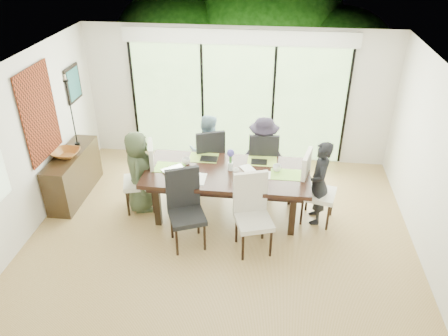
# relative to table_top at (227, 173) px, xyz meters

# --- Properties ---
(floor) EXTENTS (6.00, 5.00, 0.01)m
(floor) POSITION_rel_table_top_xyz_m (-0.03, -0.44, -0.81)
(floor) COLOR olive
(floor) RESTS_ON ground
(ceiling) EXTENTS (6.00, 5.00, 0.01)m
(ceiling) POSITION_rel_table_top_xyz_m (-0.03, -0.44, 1.90)
(ceiling) COLOR white
(ceiling) RESTS_ON wall_back
(wall_back) EXTENTS (6.00, 0.02, 2.70)m
(wall_back) POSITION_rel_table_top_xyz_m (-0.03, 2.07, 0.55)
(wall_back) COLOR silver
(wall_back) RESTS_ON floor
(wall_front) EXTENTS (6.00, 0.02, 2.70)m
(wall_front) POSITION_rel_table_top_xyz_m (-0.03, -2.95, 0.55)
(wall_front) COLOR white
(wall_front) RESTS_ON floor
(wall_left) EXTENTS (0.02, 5.00, 2.70)m
(wall_left) POSITION_rel_table_top_xyz_m (-3.04, -0.44, 0.55)
(wall_left) COLOR silver
(wall_left) RESTS_ON floor
(wall_right) EXTENTS (0.02, 5.00, 2.70)m
(wall_right) POSITION_rel_table_top_xyz_m (2.98, -0.44, 0.55)
(wall_right) COLOR silver
(wall_right) RESTS_ON floor
(glass_doors) EXTENTS (4.20, 0.02, 2.30)m
(glass_doors) POSITION_rel_table_top_xyz_m (-0.03, 2.03, 0.40)
(glass_doors) COLOR #598C3F
(glass_doors) RESTS_ON wall_back
(blinds_header) EXTENTS (4.40, 0.06, 0.28)m
(blinds_header) POSITION_rel_table_top_xyz_m (-0.03, 2.02, 1.70)
(blinds_header) COLOR white
(blinds_header) RESTS_ON wall_back
(mullion_a) EXTENTS (0.05, 0.04, 2.30)m
(mullion_a) POSITION_rel_table_top_xyz_m (-2.13, 2.02, 0.40)
(mullion_a) COLOR black
(mullion_a) RESTS_ON wall_back
(mullion_b) EXTENTS (0.05, 0.04, 2.30)m
(mullion_b) POSITION_rel_table_top_xyz_m (-0.73, 2.02, 0.40)
(mullion_b) COLOR black
(mullion_b) RESTS_ON wall_back
(mullion_c) EXTENTS (0.05, 0.04, 2.30)m
(mullion_c) POSITION_rel_table_top_xyz_m (0.67, 2.02, 0.40)
(mullion_c) COLOR black
(mullion_c) RESTS_ON wall_back
(mullion_d) EXTENTS (0.05, 0.04, 2.30)m
(mullion_d) POSITION_rel_table_top_xyz_m (2.07, 2.02, 0.40)
(mullion_d) COLOR black
(mullion_d) RESTS_ON wall_back
(deck) EXTENTS (6.00, 1.80, 0.10)m
(deck) POSITION_rel_table_top_xyz_m (-0.03, 2.96, -0.85)
(deck) COLOR brown
(deck) RESTS_ON ground
(rail_top) EXTENTS (6.00, 0.08, 0.06)m
(rail_top) POSITION_rel_table_top_xyz_m (-0.03, 3.76, -0.25)
(rail_top) COLOR brown
(rail_top) RESTS_ON deck
(foliage_left) EXTENTS (3.20, 3.20, 3.20)m
(foliage_left) POSITION_rel_table_top_xyz_m (-1.83, 4.76, 0.64)
(foliage_left) COLOR #14380F
(foliage_left) RESTS_ON ground
(foliage_mid) EXTENTS (4.00, 4.00, 4.00)m
(foliage_mid) POSITION_rel_table_top_xyz_m (0.37, 5.36, 1.00)
(foliage_mid) COLOR #14380F
(foliage_mid) RESTS_ON ground
(foliage_right) EXTENTS (2.80, 2.80, 2.80)m
(foliage_right) POSITION_rel_table_top_xyz_m (2.17, 4.56, 0.46)
(foliage_right) COLOR #14380F
(foliage_right) RESTS_ON ground
(foliage_far) EXTENTS (3.60, 3.60, 3.60)m
(foliage_far) POSITION_rel_table_top_xyz_m (-0.63, 6.06, 0.82)
(foliage_far) COLOR #14380F
(foliage_far) RESTS_ON ground
(table_top) EXTENTS (2.67, 1.22, 0.07)m
(table_top) POSITION_rel_table_top_xyz_m (0.00, 0.00, 0.00)
(table_top) COLOR black
(table_top) RESTS_ON floor
(table_apron) EXTENTS (2.45, 1.00, 0.11)m
(table_apron) POSITION_rel_table_top_xyz_m (0.00, 0.00, -0.10)
(table_apron) COLOR black
(table_apron) RESTS_ON floor
(table_leg_fl) EXTENTS (0.10, 0.10, 0.77)m
(table_leg_fl) POSITION_rel_table_top_xyz_m (-1.08, -0.43, -0.42)
(table_leg_fl) COLOR black
(table_leg_fl) RESTS_ON floor
(table_leg_fr) EXTENTS (0.10, 0.10, 0.77)m
(table_leg_fr) POSITION_rel_table_top_xyz_m (1.08, -0.43, -0.42)
(table_leg_fr) COLOR black
(table_leg_fr) RESTS_ON floor
(table_leg_bl) EXTENTS (0.10, 0.10, 0.77)m
(table_leg_bl) POSITION_rel_table_top_xyz_m (-1.08, 0.43, -0.42)
(table_leg_bl) COLOR black
(table_leg_bl) RESTS_ON floor
(table_leg_br) EXTENTS (0.10, 0.10, 0.77)m
(table_leg_br) POSITION_rel_table_top_xyz_m (1.08, 0.43, -0.42)
(table_leg_br) COLOR black
(table_leg_br) RESTS_ON floor
(chair_left_end) EXTENTS (0.64, 0.64, 1.22)m
(chair_left_end) POSITION_rel_table_top_xyz_m (-1.50, 0.00, -0.19)
(chair_left_end) COLOR silver
(chair_left_end) RESTS_ON floor
(chair_right_end) EXTENTS (0.62, 0.62, 1.22)m
(chair_right_end) POSITION_rel_table_top_xyz_m (1.50, 0.00, -0.19)
(chair_right_end) COLOR white
(chair_right_end) RESTS_ON floor
(chair_far_left) EXTENTS (0.67, 0.67, 1.22)m
(chair_far_left) POSITION_rel_table_top_xyz_m (-0.45, 0.85, -0.19)
(chair_far_left) COLOR black
(chair_far_left) RESTS_ON floor
(chair_far_right) EXTENTS (0.54, 0.54, 1.22)m
(chair_far_right) POSITION_rel_table_top_xyz_m (0.55, 0.85, -0.19)
(chair_far_right) COLOR black
(chair_far_right) RESTS_ON floor
(chair_near_left) EXTENTS (0.67, 0.67, 1.22)m
(chair_near_left) POSITION_rel_table_top_xyz_m (-0.50, -0.87, -0.19)
(chair_near_left) COLOR black
(chair_near_left) RESTS_ON floor
(chair_near_right) EXTENTS (0.65, 0.65, 1.22)m
(chair_near_right) POSITION_rel_table_top_xyz_m (0.50, -0.87, -0.19)
(chair_near_right) COLOR beige
(chair_near_right) RESTS_ON floor
(person_left_end) EXTENTS (0.54, 0.74, 1.44)m
(person_left_end) POSITION_rel_table_top_xyz_m (-1.48, 0.00, -0.08)
(person_left_end) COLOR #3C4930
(person_left_end) RESTS_ON floor
(person_right_end) EXTENTS (0.45, 0.69, 1.44)m
(person_right_end) POSITION_rel_table_top_xyz_m (1.48, 0.00, -0.08)
(person_right_end) COLOR black
(person_right_end) RESTS_ON floor
(person_far_left) EXTENTS (0.70, 0.47, 1.44)m
(person_far_left) POSITION_rel_table_top_xyz_m (-0.45, 0.83, -0.08)
(person_far_left) COLOR #7698AB
(person_far_left) RESTS_ON floor
(person_far_right) EXTENTS (0.70, 0.47, 1.44)m
(person_far_right) POSITION_rel_table_top_xyz_m (0.55, 0.83, -0.08)
(person_far_right) COLOR black
(person_far_right) RESTS_ON floor
(placemat_left) EXTENTS (0.49, 0.36, 0.01)m
(placemat_left) POSITION_rel_table_top_xyz_m (-0.95, 0.00, 0.04)
(placemat_left) COLOR #88C446
(placemat_left) RESTS_ON table_top
(placemat_right) EXTENTS (0.49, 0.36, 0.01)m
(placemat_right) POSITION_rel_table_top_xyz_m (0.95, 0.00, 0.04)
(placemat_right) COLOR #81BA42
(placemat_right) RESTS_ON table_top
(placemat_far_l) EXTENTS (0.49, 0.36, 0.01)m
(placemat_far_l) POSITION_rel_table_top_xyz_m (-0.45, 0.40, 0.04)
(placemat_far_l) COLOR #8EB340
(placemat_far_l) RESTS_ON table_top
(placemat_far_r) EXTENTS (0.49, 0.36, 0.01)m
(placemat_far_r) POSITION_rel_table_top_xyz_m (0.55, 0.40, 0.04)
(placemat_far_r) COLOR #A6C546
(placemat_far_r) RESTS_ON table_top
(placemat_paper) EXTENTS (0.49, 0.36, 0.01)m
(placemat_paper) POSITION_rel_table_top_xyz_m (-0.55, -0.30, 0.04)
(placemat_paper) COLOR white
(placemat_paper) RESTS_ON table_top
(tablet_far_l) EXTENTS (0.29, 0.20, 0.01)m
(tablet_far_l) POSITION_rel_table_top_xyz_m (-0.35, 0.35, 0.05)
(tablet_far_l) COLOR black
(tablet_far_l) RESTS_ON table_top
(tablet_far_r) EXTENTS (0.27, 0.19, 0.01)m
(tablet_far_r) POSITION_rel_table_top_xyz_m (0.50, 0.35, 0.05)
(tablet_far_r) COLOR black
(tablet_far_r) RESTS_ON table_top
(papers) EXTENTS (0.33, 0.24, 0.00)m
(papers) POSITION_rel_table_top_xyz_m (0.70, -0.05, 0.04)
(papers) COLOR white
(papers) RESTS_ON table_top
(platter_base) EXTENTS (0.29, 0.29, 0.03)m
(platter_base) POSITION_rel_table_top_xyz_m (-0.55, -0.30, 0.05)
(platter_base) COLOR white
(platter_base) RESTS_ON table_top
(platter_snacks) EXTENTS (0.22, 0.22, 0.02)m
(platter_snacks) POSITION_rel_table_top_xyz_m (-0.55, -0.30, 0.07)
(platter_snacks) COLOR orange
(platter_snacks) RESTS_ON table_top
(vase) EXTENTS (0.09, 0.09, 0.13)m
(vase) POSITION_rel_table_top_xyz_m (0.05, 0.05, 0.10)
(vase) COLOR silver
(vase) RESTS_ON table_top
(hyacinth_stems) EXTENTS (0.04, 0.04, 0.18)m
(hyacinth_stems) POSITION_rel_table_top_xyz_m (0.05, 0.05, 0.23)
(hyacinth_stems) COLOR #337226
(hyacinth_stems) RESTS_ON table_top
(hyacinth_blooms) EXTENTS (0.12, 0.12, 0.12)m
(hyacinth_blooms) POSITION_rel_table_top_xyz_m (0.05, 0.05, 0.34)
(hyacinth_blooms) COLOR #4C44AA
(hyacinth_blooms) RESTS_ON table_top
(laptop) EXTENTS (0.43, 0.42, 0.03)m
(laptop) POSITION_rel_table_top_xyz_m (-0.85, -0.10, 0.05)
(laptop) COLOR silver
(laptop) RESTS_ON table_top
(cup_a) EXTENTS (0.18, 0.18, 0.11)m
(cup_a) POSITION_rel_table_top_xyz_m (-0.70, 0.15, 0.09)
(cup_a) COLOR white
(cup_a) RESTS_ON table_top
(cup_b) EXTENTS (0.15, 0.15, 0.10)m
(cup_b) POSITION_rel_table_top_xyz_m (0.15, -0.10, 0.08)
(cup_b) COLOR white
(cup_b) RESTS_ON table_top
(cup_c) EXTENTS (0.19, 0.19, 0.11)m
(cup_c) POSITION_rel_table_top_xyz_m (0.80, 0.10, 0.09)
(cup_c) COLOR white
(cup_c) RESTS_ON table_top
(book) EXTENTS (0.29, 0.31, 0.02)m
(book) POSITION_rel_table_top_xyz_m (0.25, 0.05, 0.04)
(book) COLOR white
(book) RESTS_ON table_top
(sideboard) EXTENTS (0.42, 1.50, 0.85)m
(sideboard) POSITION_rel_table_top_xyz_m (-2.79, 0.25, -0.38)
(sideboard) COLOR black
(sideboard) RESTS_ON floor
(bowl) EXTENTS (0.45, 0.45, 0.11)m
(bowl) POSITION_rel_table_top_xyz_m (-2.79, 0.15, 0.10)
(bowl) COLOR brown
(bowl) RESTS_ON sideboard
(candlestick_base) EXTENTS (0.09, 0.09, 0.04)m
(candlestick_base) POSITION_rel_table_top_xyz_m (-2.79, 0.60, 0.06)
(candlestick_base) COLOR black
(candlestick_base) RESTS_ON sideboard
(candlestick_shaft) EXTENTS (0.02, 0.02, 1.17)m
(candlestick_shaft) POSITION_rel_table_top_xyz_m (-2.79, 0.60, 0.65)
(candlestick_shaft) COLOR black
(candlestick_shaft) RESTS_ON sideboard
(candlestick_pan) EXTENTS (0.09, 0.09, 0.03)m
(candlestick_pan) POSITION_rel_table_top_xyz_m (-2.79, 0.60, 1.24)
(candlestick_pan) COLOR black
(candlestick_pan) RESTS_ON sideboard
(candle) EXTENTS (0.03, 0.03, 0.09)m
(candle) POSITION_rel_table_top_xyz_m (-2.79, 0.60, 1.29)
(candle) COLOR silver
(candle) RESTS_ON sideboard
(tapestry) EXTENTS (0.02, 1.00, 1.50)m
(tapestry) POSITION_rel_table_top_xyz_m (-3.00, -0.04, 0.90)
(tapestry) COLOR maroon
(tapestry) RESTS_ON wall_left
(art_frame) EXTENTS (0.03, 0.55, 0.65)m
(art_frame) POSITION_rel_table_top_xyz_m (-3.00, 1.26, 0.95)
(art_frame) COLOR black
(art_frame) RESTS_ON wall_left
(art_canvas) EXTENTS (0.01, 0.45, 0.55)m
(art_canvas) POSITION_rel_table_top_xyz_m (-2.98, 1.26, 0.95)
(art_canvas) COLOR #184B4E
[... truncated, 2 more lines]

